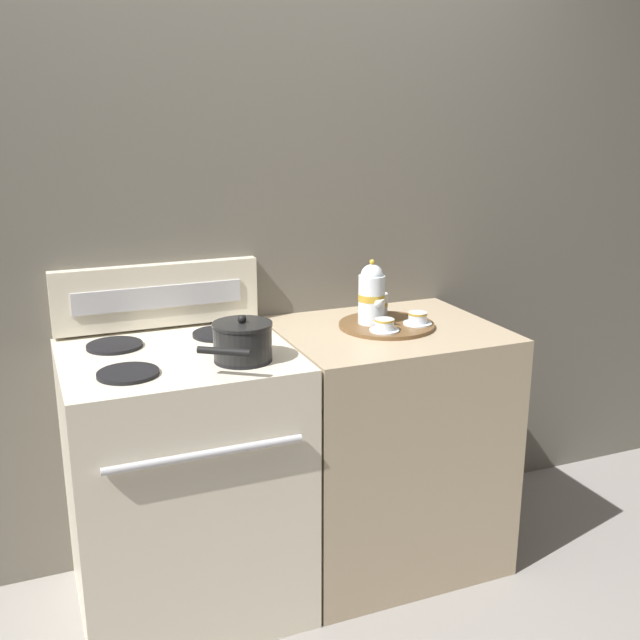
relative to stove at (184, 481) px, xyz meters
name	(u,v)px	position (x,y,z in m)	size (l,w,h in m)	color
ground_plane	(294,572)	(0.40, 0.00, -0.46)	(6.00, 6.00, 0.00)	gray
wall_back	(259,270)	(0.40, 0.35, 0.64)	(6.00, 0.05, 2.20)	#666056
stove	(184,481)	(0.00, 0.00, 0.00)	(0.75, 0.69, 0.93)	beige
control_panel	(158,296)	(0.00, 0.31, 0.59)	(0.73, 0.05, 0.23)	beige
side_counter	(386,444)	(0.77, 0.00, 0.00)	(0.78, 0.66, 0.92)	tan
saucepan	(242,340)	(0.18, -0.15, 0.53)	(0.27, 0.29, 0.14)	black
serving_tray	(387,325)	(0.77, 0.02, 0.47)	(0.35, 0.35, 0.01)	brown
teapot	(372,294)	(0.72, 0.04, 0.58)	(0.10, 0.16, 0.24)	silver
teacup_left	(418,318)	(0.87, -0.03, 0.50)	(0.11, 0.11, 0.04)	silver
teacup_right	(384,325)	(0.72, -0.07, 0.50)	(0.11, 0.11, 0.04)	silver
creamer_jug	(380,304)	(0.81, 0.14, 0.51)	(0.06, 0.06, 0.08)	silver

